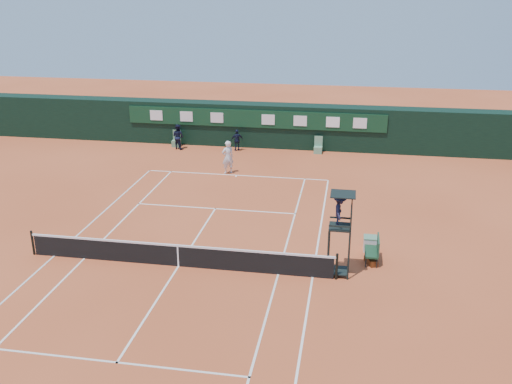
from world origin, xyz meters
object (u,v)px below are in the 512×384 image
at_px(tennis_net, 178,255).
at_px(player_bench, 374,249).
at_px(player, 228,157).
at_px(umpire_chair, 340,217).
at_px(cooler, 370,243).

relative_size(tennis_net, player_bench, 10.75).
height_order(tennis_net, player, player).
relative_size(player_bench, player, 0.59).
bearing_deg(umpire_chair, tennis_net, -176.07).
height_order(tennis_net, cooler, tennis_net).
bearing_deg(player_bench, umpire_chair, -137.78).
distance_m(player_bench, player, 13.47).
xyz_separation_m(umpire_chair, cooler, (1.30, 2.38, -2.13)).
distance_m(tennis_net, cooler, 8.24).
height_order(umpire_chair, cooler, umpire_chair).
distance_m(tennis_net, player, 12.23).
xyz_separation_m(tennis_net, player_bench, (7.88, 1.76, 0.09)).
bearing_deg(umpire_chair, player, 120.89).
xyz_separation_m(player_bench, cooler, (-0.14, 1.07, -0.27)).
relative_size(tennis_net, cooler, 20.00).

